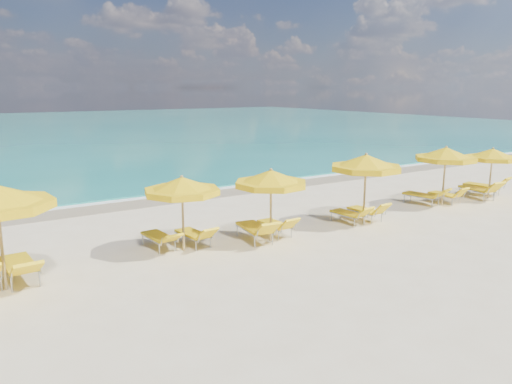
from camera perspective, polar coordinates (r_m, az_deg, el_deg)
ground_plane at (r=15.63m, az=2.99°, el=-5.26°), size 120.00×120.00×0.00m
ocean at (r=60.92m, az=-24.52°, el=6.46°), size 120.00×80.00×0.30m
wet_sand_band at (r=21.87m, az=-8.38°, el=-0.41°), size 120.00×2.60×0.01m
foam_line at (r=22.58m, az=-9.22°, el=-0.05°), size 120.00×1.20×0.03m
whitecap_near at (r=29.60m, az=-26.98°, el=1.62°), size 14.00×0.36×0.05m
whitecap_far at (r=40.07m, az=-7.81°, el=5.15°), size 18.00×0.30×0.05m
umbrella_3 at (r=14.11m, az=-8.46°, el=0.63°), size 2.39×2.39×2.20m
umbrella_4 at (r=14.89m, az=1.72°, el=1.49°), size 2.71×2.71×2.25m
umbrella_5 at (r=17.24m, az=12.45°, el=3.22°), size 3.21×3.21×2.45m
umbrella_6 at (r=20.85m, az=20.87°, el=4.01°), size 3.08×3.08×2.38m
umbrella_7 at (r=23.04m, az=25.41°, el=3.85°), size 2.75×2.75×2.17m
lounger_2_right at (r=13.44m, az=-25.38°, el=-8.21°), size 0.79×2.09×0.85m
lounger_3_left at (r=14.85m, az=-11.00°, el=-5.56°), size 0.69×1.75×0.68m
lounger_3_right at (r=14.96m, az=-7.10°, el=-5.30°), size 0.73×1.70×0.75m
lounger_4_left at (r=15.24m, az=-0.10°, el=-4.75°), size 0.89×2.01×0.88m
lounger_4_right at (r=15.86m, az=2.25°, el=-4.22°), size 0.57×1.64×0.76m
lounger_5_left at (r=17.54m, az=10.51°, el=-2.86°), size 0.66×1.64×0.74m
lounger_5_right at (r=18.05m, az=12.43°, el=-2.51°), size 0.61×1.64×0.79m
lounger_6_left at (r=21.07m, az=18.47°, el=-0.74°), size 0.96×1.91×0.80m
lounger_6_right at (r=21.68m, az=20.81°, el=-0.62°), size 0.58×1.58×0.78m
lounger_7_left at (r=23.01m, az=24.00°, el=-0.09°), size 0.96×2.00×0.92m
lounger_7_right at (r=23.98m, az=24.50°, el=0.30°), size 0.95×1.93×0.92m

